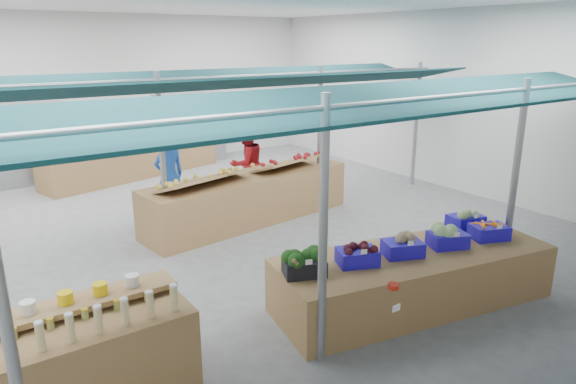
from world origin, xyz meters
name	(u,v)px	position (x,y,z in m)	size (l,w,h in m)	color
floor	(229,235)	(0.00, 0.00, 0.00)	(13.00, 13.00, 0.00)	slate
hall	(189,86)	(0.00, 1.44, 2.65)	(13.00, 13.00, 13.00)	silver
pole_grid	(321,151)	(0.75, -1.75, 1.81)	(10.00, 4.60, 3.00)	gray
awnings	(322,89)	(0.75, -1.75, 2.78)	(9.50, 7.08, 0.30)	#0B3031
back_shelving_left	(21,146)	(-2.50, 6.00, 1.00)	(2.00, 0.50, 2.00)	#B23F33
back_shelving_right	(190,128)	(2.00, 6.00, 1.00)	(2.00, 0.50, 2.00)	#B23F33
bottle_shelf	(87,358)	(-3.33, -3.22, 0.48)	(2.01, 1.19, 1.17)	olive
veg_counter	(413,278)	(0.84, -3.70, 0.37)	(3.85, 1.28, 0.75)	olive
fruit_counter	(249,198)	(0.73, 0.48, 0.47)	(4.41, 1.05, 0.94)	olive
far_counter	(134,160)	(0.04, 5.28, 0.44)	(4.85, 0.97, 0.87)	olive
vendor_left	(170,176)	(-0.47, 1.58, 0.88)	(0.64, 0.42, 1.76)	blue
vendor_right	(247,164)	(1.33, 1.58, 0.88)	(0.86, 0.67, 1.76)	maroon
crate_broccoli	(304,262)	(-0.78, -3.38, 0.91)	(0.60, 0.51, 0.35)	black
crate_beets	(357,254)	(-0.05, -3.53, 0.88)	(0.60, 0.51, 0.29)	#1D11BB
crate_celeriac	(403,245)	(0.63, -3.66, 0.89)	(0.60, 0.51, 0.31)	#1D11BB
crate_cabbage	(448,236)	(1.37, -3.80, 0.91)	(0.60, 0.51, 0.35)	#1D11BB
crate_carrots	(489,231)	(2.10, -3.95, 0.86)	(0.60, 0.51, 0.29)	#1D11BB
sparrow	(296,262)	(-0.97, -3.48, 1.00)	(0.12, 0.09, 0.11)	brown
pole_ribbon	(394,288)	(-0.64, -4.71, 1.08)	(0.12, 0.12, 0.28)	#B41A0C
apple_heap_yellow	(206,177)	(-0.30, 0.25, 1.11)	(2.01, 1.13, 0.27)	#997247
apple_heap_red	(287,161)	(1.63, 0.48, 1.11)	(1.62, 1.04, 0.27)	#997247
pineapple	(324,153)	(2.72, 0.61, 1.13)	(0.14, 0.14, 0.39)	#8C6019
crate_extra	(466,219)	(2.20, -3.48, 0.90)	(0.56, 0.45, 0.32)	#1D11BB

